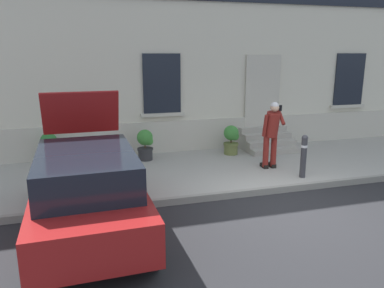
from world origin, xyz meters
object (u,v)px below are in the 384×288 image
hatchback_car_red (88,189)px  bollard_near_person (304,155)px  planter_charcoal (145,144)px  person_on_phone (272,131)px  planter_olive (231,139)px  planter_cream (50,148)px

hatchback_car_red → bollard_near_person: 5.12m
hatchback_car_red → planter_charcoal: bearing=67.0°
person_on_phone → planter_olive: 1.74m
hatchback_car_red → person_on_phone: 5.02m
planter_cream → planter_charcoal: same height
person_on_phone → planter_charcoal: size_ratio=2.02×
planter_cream → bollard_near_person: bearing=-25.9°
bollard_near_person → planter_charcoal: bearing=142.8°
bollard_near_person → person_on_phone: bearing=115.7°
hatchback_car_red → planter_olive: 5.52m
planter_cream → planter_charcoal: size_ratio=1.00×
planter_charcoal → planter_olive: (2.52, -0.10, 0.00)m
hatchback_car_red → bollard_near_person: size_ratio=3.93×
bollard_near_person → planter_cream: 6.55m
bollard_near_person → planter_olive: bollard_near_person is taller
planter_olive → planter_cream: bearing=175.4°
planter_olive → planter_charcoal: bearing=177.6°
planter_olive → person_on_phone: bearing=-74.8°
person_on_phone → planter_cream: 5.86m
person_on_phone → planter_charcoal: 3.46m
hatchback_car_red → bollard_near_person: bearing=13.7°
planter_charcoal → planter_olive: 2.53m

